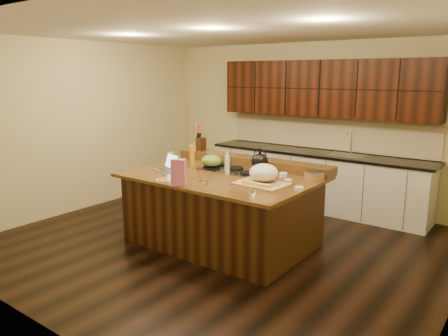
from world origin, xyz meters
The scene contains 30 objects.
room centered at (0.00, 0.00, 1.35)m, with size 5.52×5.02×2.72m.
island centered at (0.00, 0.00, 0.46)m, with size 2.40×1.60×0.92m.
back_ledge centered at (0.00, 0.70, 0.98)m, with size 2.40×0.30×0.12m, color black.
cooktop centered at (0.00, 0.30, 0.94)m, with size 0.92×0.52×0.05m.
back_counter centered at (0.30, 2.23, 0.98)m, with size 3.70×0.66×2.40m.
kettle centered at (0.30, 0.43, 1.07)m, with size 0.22×0.22×0.20m, color black.
green_bowl centered at (-0.30, 0.17, 1.04)m, with size 0.28×0.28×0.15m, color #587830.
laptop centered at (-0.73, -0.22, 0.98)m, with size 0.38×0.34×0.22m.
oil_bottle centered at (-0.60, 0.12, 1.06)m, with size 0.07×0.07×0.27m, color orange.
vinegar_bottle centered at (0.05, 0.04, 1.04)m, with size 0.06×0.06×0.25m, color silver.
wooden_tray centered at (0.67, -0.09, 1.03)m, with size 0.60×0.48×0.24m.
ramekin_a centered at (1.15, -0.10, 0.94)m, with size 0.10×0.10×0.04m, color white.
ramekin_b centered at (0.89, 0.12, 0.94)m, with size 0.10×0.10×0.04m, color white.
ramekin_c centered at (0.67, 0.40, 0.94)m, with size 0.10×0.10×0.04m, color white.
strainer_bowl centered at (1.08, 0.43, 0.97)m, with size 0.24×0.24×0.09m, color #996B3F.
kitchen_timer centered at (0.79, -0.47, 0.96)m, with size 0.08×0.08×0.07m, color silver.
pink_bag centered at (-0.08, -0.72, 1.07)m, with size 0.16×0.09×0.30m, color #D6649C.
candy_plate centered at (-0.39, -0.67, 0.93)m, with size 0.18×0.18×0.01m, color white.
package_box centered at (-1.15, 0.28, 0.98)m, with size 0.09×0.06×0.13m, color gold.
utensil_crock centered at (-0.98, 0.70, 1.11)m, with size 0.12×0.12×0.14m, color white.
knife_block centered at (-0.92, 0.70, 1.14)m, with size 0.10×0.16×0.19m, color black.
gumdrop_0 centered at (0.07, -0.38, 0.93)m, with size 0.02×0.02×0.02m, color red.
gumdrop_1 centered at (0.15, -0.41, 0.93)m, with size 0.02×0.02×0.02m, color #198C26.
gumdrop_2 centered at (-0.19, -0.55, 0.93)m, with size 0.02×0.02×0.02m, color red.
gumdrop_3 centered at (0.00, -0.40, 0.93)m, with size 0.02×0.02×0.02m, color #198C26.
gumdrop_4 centered at (0.17, -0.50, 0.93)m, with size 0.02×0.02×0.02m, color red.
gumdrop_5 centered at (-0.26, -0.42, 0.93)m, with size 0.02×0.02×0.02m, color #198C26.
gumdrop_6 centered at (-0.18, -0.56, 0.93)m, with size 0.02×0.02×0.02m, color red.
gumdrop_7 centered at (-0.15, -0.40, 0.93)m, with size 0.02×0.02×0.02m, color #198C26.
gumdrop_8 centered at (0.01, -0.62, 0.93)m, with size 0.02×0.02×0.02m, color red.
Camera 1 is at (3.27, -4.33, 2.18)m, focal length 35.00 mm.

